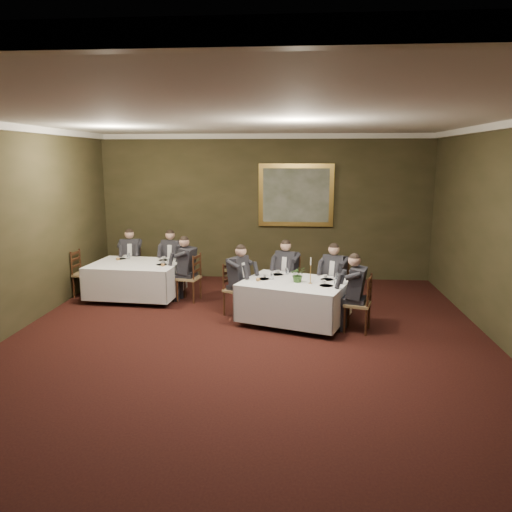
# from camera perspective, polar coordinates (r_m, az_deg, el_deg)

# --- Properties ---
(ground) EXTENTS (10.00, 10.00, 0.00)m
(ground) POSITION_cam_1_polar(r_m,az_deg,el_deg) (7.73, -1.36, -11.22)
(ground) COLOR black
(ground) RESTS_ON ground
(ceiling) EXTENTS (8.00, 10.00, 0.10)m
(ceiling) POSITION_cam_1_polar(r_m,az_deg,el_deg) (7.17, -1.49, 15.62)
(ceiling) COLOR silver
(ceiling) RESTS_ON back_wall
(back_wall) EXTENTS (8.00, 0.10, 3.50)m
(back_wall) POSITION_cam_1_polar(r_m,az_deg,el_deg) (12.19, 1.02, 5.56)
(back_wall) COLOR #302D18
(back_wall) RESTS_ON ground
(front_wall) EXTENTS (8.00, 0.10, 3.50)m
(front_wall) POSITION_cam_1_polar(r_m,az_deg,el_deg) (2.53, -13.77, -17.32)
(front_wall) COLOR #302D18
(front_wall) RESTS_ON ground
(crown_molding) EXTENTS (8.00, 10.00, 0.12)m
(crown_molding) POSITION_cam_1_polar(r_m,az_deg,el_deg) (7.16, -1.49, 15.14)
(crown_molding) COLOR white
(crown_molding) RESTS_ON back_wall
(table_main) EXTENTS (2.18, 1.91, 0.67)m
(table_main) POSITION_cam_1_polar(r_m,az_deg,el_deg) (9.05, 4.42, -4.85)
(table_main) COLOR #311A0D
(table_main) RESTS_ON ground
(table_second) EXTENTS (1.94, 1.53, 0.67)m
(table_second) POSITION_cam_1_polar(r_m,az_deg,el_deg) (10.86, -13.54, -2.41)
(table_second) COLOR #311A0D
(table_second) RESTS_ON ground
(chair_main_backleft) EXTENTS (0.57, 0.56, 1.00)m
(chair_main_backleft) POSITION_cam_1_polar(r_m,az_deg,el_deg) (10.11, 3.57, -4.10)
(chair_main_backleft) COLOR olive
(chair_main_backleft) RESTS_ON ground
(diner_main_backleft) EXTENTS (0.56, 0.60, 1.35)m
(diner_main_backleft) POSITION_cam_1_polar(r_m,az_deg,el_deg) (10.04, 3.56, -2.86)
(diner_main_backleft) COLOR black
(diner_main_backleft) RESTS_ON chair_main_backleft
(chair_main_backright) EXTENTS (0.59, 0.58, 1.00)m
(chair_main_backright) POSITION_cam_1_polar(r_m,az_deg,el_deg) (9.82, 8.96, -4.67)
(chair_main_backright) COLOR olive
(chair_main_backright) RESTS_ON ground
(diner_main_backright) EXTENTS (0.59, 0.62, 1.35)m
(diner_main_backright) POSITION_cam_1_polar(r_m,az_deg,el_deg) (9.75, 8.97, -3.40)
(diner_main_backright) COLOR black
(diner_main_backright) RESTS_ON chair_main_backright
(chair_main_endleft) EXTENTS (0.57, 0.58, 1.00)m
(chair_main_endleft) POSITION_cam_1_polar(r_m,az_deg,el_deg) (9.53, -2.17, -5.04)
(chair_main_endleft) COLOR olive
(chair_main_endleft) RESTS_ON ground
(diner_main_endleft) EXTENTS (0.61, 0.58, 1.35)m
(diner_main_endleft) POSITION_cam_1_polar(r_m,az_deg,el_deg) (9.46, -2.12, -3.72)
(diner_main_endleft) COLOR black
(diner_main_endleft) RESTS_ON chair_main_endleft
(chair_main_endright) EXTENTS (0.52, 0.54, 1.00)m
(chair_main_endright) POSITION_cam_1_polar(r_m,az_deg,el_deg) (8.80, 11.55, -6.65)
(chair_main_endright) COLOR olive
(chair_main_endright) RESTS_ON ground
(diner_main_endright) EXTENTS (0.57, 0.51, 1.35)m
(diner_main_endright) POSITION_cam_1_polar(r_m,az_deg,el_deg) (8.74, 11.53, -5.21)
(diner_main_endright) COLOR black
(diner_main_endright) RESTS_ON chair_main_endright
(chair_sec_backleft) EXTENTS (0.51, 0.49, 1.00)m
(chair_sec_backleft) POSITION_cam_1_polar(r_m,az_deg,el_deg) (11.93, -14.00, -2.04)
(chair_sec_backleft) COLOR olive
(chair_sec_backleft) RESTS_ON ground
(diner_sec_backleft) EXTENTS (0.48, 0.54, 1.35)m
(diner_sec_backleft) POSITION_cam_1_polar(r_m,az_deg,el_deg) (11.87, -14.06, -0.97)
(diner_sec_backleft) COLOR black
(diner_sec_backleft) RESTS_ON chair_sec_backleft
(chair_sec_backright) EXTENTS (0.49, 0.48, 1.00)m
(chair_sec_backright) POSITION_cam_1_polar(r_m,az_deg,el_deg) (11.59, -9.47, -2.24)
(chair_sec_backright) COLOR olive
(chair_sec_backright) RESTS_ON ground
(diner_sec_backright) EXTENTS (0.46, 0.53, 1.35)m
(diner_sec_backright) POSITION_cam_1_polar(r_m,az_deg,el_deg) (11.53, -9.53, -1.15)
(diner_sec_backright) COLOR black
(diner_sec_backright) RESTS_ON chair_sec_backright
(chair_sec_endright) EXTENTS (0.50, 0.51, 1.00)m
(chair_sec_endright) POSITION_cam_1_polar(r_m,az_deg,el_deg) (10.52, -7.61, -3.57)
(chair_sec_endright) COLOR olive
(chair_sec_endright) RESTS_ON ground
(diner_sec_endright) EXTENTS (0.55, 0.49, 1.35)m
(diner_sec_endright) POSITION_cam_1_polar(r_m,az_deg,el_deg) (10.46, -7.70, -2.36)
(diner_sec_endright) COLOR black
(diner_sec_endright) RESTS_ON chair_sec_endright
(chair_sec_endleft) EXTENTS (0.44, 0.46, 1.00)m
(chair_sec_endleft) POSITION_cam_1_polar(r_m,az_deg,el_deg) (11.39, -18.94, -2.94)
(chair_sec_endleft) COLOR olive
(chair_sec_endleft) RESTS_ON ground
(centerpiece) EXTENTS (0.30, 0.27, 0.30)m
(centerpiece) POSITION_cam_1_polar(r_m,az_deg,el_deg) (8.90, 4.83, -2.03)
(centerpiece) COLOR #2D5926
(centerpiece) RESTS_ON table_main
(candlestick) EXTENTS (0.07, 0.07, 0.48)m
(candlestick) POSITION_cam_1_polar(r_m,az_deg,el_deg) (8.82, 6.24, -2.02)
(candlestick) COLOR #C18B3B
(candlestick) RESTS_ON table_main
(place_setting_table_main) EXTENTS (0.33, 0.31, 0.14)m
(place_setting_table_main) POSITION_cam_1_polar(r_m,az_deg,el_deg) (9.50, 2.75, -1.90)
(place_setting_table_main) COLOR white
(place_setting_table_main) RESTS_ON table_main
(place_setting_table_second) EXTENTS (0.33, 0.31, 0.14)m
(place_setting_table_second) POSITION_cam_1_polar(r_m,az_deg,el_deg) (11.33, -14.90, -0.12)
(place_setting_table_second) COLOR white
(place_setting_table_second) RESTS_ON table_second
(painting) EXTENTS (1.79, 0.09, 1.50)m
(painting) POSITION_cam_1_polar(r_m,az_deg,el_deg) (12.07, 4.59, 6.94)
(painting) COLOR #DFA951
(painting) RESTS_ON back_wall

